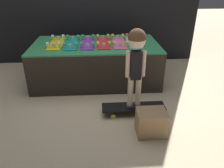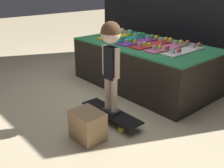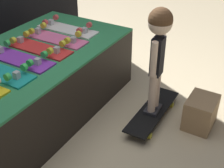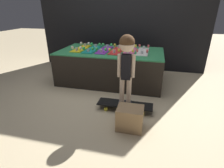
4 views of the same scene
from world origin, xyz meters
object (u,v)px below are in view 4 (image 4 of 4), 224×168
at_px(skateboard_purple_on_rack, 104,49).
at_px(storage_box, 130,118).
at_px(skateboard_on_floor, 125,105).
at_px(skateboard_teal_on_rack, 92,49).
at_px(skateboard_pink_on_rack, 130,51).
at_px(skateboard_red_on_rack, 117,50).
at_px(skateboard_white_on_rack, 143,51).
at_px(skateboard_yellow_on_rack, 81,48).
at_px(child, 126,58).

xyz_separation_m(skateboard_purple_on_rack, storage_box, (0.66, -1.32, -0.47)).
bearing_deg(skateboard_purple_on_rack, skateboard_on_floor, -59.84).
distance_m(skateboard_teal_on_rack, skateboard_on_floor, 1.31).
relative_size(skateboard_pink_on_rack, storage_box, 2.04).
bearing_deg(skateboard_red_on_rack, storage_box, -71.58).
height_order(skateboard_purple_on_rack, skateboard_on_floor, skateboard_purple_on_rack).
bearing_deg(skateboard_white_on_rack, skateboard_red_on_rack, -174.91).
xyz_separation_m(skateboard_yellow_on_rack, skateboard_purple_on_rack, (0.45, -0.02, 0.00)).
height_order(skateboard_white_on_rack, child, child).
xyz_separation_m(skateboard_pink_on_rack, child, (0.09, -0.94, 0.13)).
distance_m(skateboard_yellow_on_rack, skateboard_teal_on_rack, 0.23).
xyz_separation_m(skateboard_yellow_on_rack, skateboard_white_on_rack, (1.13, 0.02, 0.00)).
xyz_separation_m(child, storage_box, (0.12, -0.38, -0.60)).
height_order(skateboard_purple_on_rack, child, child).
relative_size(skateboard_red_on_rack, child, 0.66).
distance_m(skateboard_yellow_on_rack, storage_box, 1.80).
distance_m(skateboard_yellow_on_rack, skateboard_pink_on_rack, 0.90).
height_order(skateboard_purple_on_rack, skateboard_red_on_rack, same).
distance_m(skateboard_teal_on_rack, storage_box, 1.65).
distance_m(skateboard_on_floor, storage_box, 0.40).
distance_m(skateboard_pink_on_rack, skateboard_on_floor, 1.08).
xyz_separation_m(skateboard_pink_on_rack, storage_box, (0.21, -1.32, -0.47)).
xyz_separation_m(skateboard_yellow_on_rack, skateboard_red_on_rack, (0.68, -0.02, 0.00)).
height_order(skateboard_red_on_rack, skateboard_pink_on_rack, same).
bearing_deg(skateboard_purple_on_rack, storage_box, -63.21).
relative_size(skateboard_red_on_rack, skateboard_pink_on_rack, 1.00).
bearing_deg(skateboard_pink_on_rack, skateboard_red_on_rack, -179.25).
bearing_deg(skateboard_on_floor, skateboard_white_on_rack, 82.24).
xyz_separation_m(skateboard_red_on_rack, storage_box, (0.44, -1.32, -0.47)).
xyz_separation_m(skateboard_teal_on_rack, skateboard_white_on_rack, (0.90, 0.05, 0.00)).
xyz_separation_m(skateboard_teal_on_rack, storage_box, (0.89, -1.31, -0.47)).
bearing_deg(skateboard_purple_on_rack, skateboard_red_on_rack, 0.23).
bearing_deg(skateboard_white_on_rack, skateboard_yellow_on_rack, -178.87).
height_order(skateboard_red_on_rack, skateboard_white_on_rack, same).
xyz_separation_m(skateboard_yellow_on_rack, child, (1.00, -0.96, 0.13)).
bearing_deg(skateboard_on_floor, child, 153.43).
xyz_separation_m(skateboard_pink_on_rack, skateboard_white_on_rack, (0.23, 0.04, 0.00)).
distance_m(skateboard_pink_on_rack, skateboard_white_on_rack, 0.23).
bearing_deg(skateboard_yellow_on_rack, skateboard_pink_on_rack, -0.95).
distance_m(child, storage_box, 0.72).
height_order(skateboard_teal_on_rack, skateboard_pink_on_rack, same).
height_order(skateboard_pink_on_rack, storage_box, skateboard_pink_on_rack).
distance_m(skateboard_red_on_rack, child, 1.00).
relative_size(skateboard_purple_on_rack, skateboard_pink_on_rack, 1.00).
bearing_deg(child, skateboard_on_floor, -30.22).
xyz_separation_m(skateboard_yellow_on_rack, skateboard_on_floor, (1.00, -0.96, -0.52)).
bearing_deg(skateboard_red_on_rack, skateboard_pink_on_rack, 0.75).
bearing_deg(skateboard_yellow_on_rack, skateboard_purple_on_rack, -2.39).
height_order(child, storage_box, child).
bearing_deg(skateboard_yellow_on_rack, skateboard_red_on_rack, -1.52).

